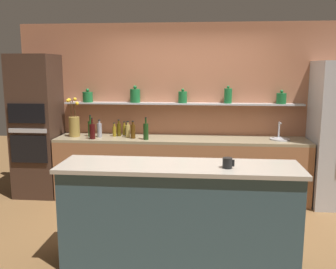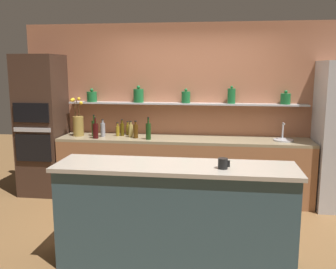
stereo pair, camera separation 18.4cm
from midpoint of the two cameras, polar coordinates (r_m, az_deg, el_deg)
ground_plane at (r=4.58m, az=1.01°, el=-14.91°), size 12.00×12.00×0.00m
back_wall_unit at (r=5.78m, az=2.22°, el=3.82°), size 5.20×0.28×2.60m
back_counter_unit at (r=5.59m, az=0.98°, el=-5.20°), size 3.68×0.62×0.92m
island_counter at (r=3.77m, az=0.24°, el=-12.11°), size 2.33×0.61×1.02m
oven_tower at (r=6.03m, az=-20.15°, el=1.19°), size 0.64×0.64×2.13m
flower_vase at (r=5.79m, az=-14.99°, el=1.43°), size 0.18×0.16×0.59m
sink_fixture at (r=5.57m, az=15.77°, el=-0.53°), size 0.28×0.28×0.25m
bottle_oil_0 at (r=5.77m, az=-7.58°, el=0.73°), size 0.05×0.05×0.21m
bottle_oil_1 at (r=5.69m, az=-9.09°, el=0.54°), size 0.06×0.06×0.21m
bottle_spirit_2 at (r=5.66m, az=-11.32°, el=0.69°), size 0.07×0.07×0.26m
bottle_spirit_3 at (r=5.57m, az=-7.08°, el=0.58°), size 0.07×0.07×0.24m
bottle_wine_4 at (r=5.75m, az=-12.62°, el=0.91°), size 0.08×0.08×0.32m
bottle_wine_5 at (r=5.54m, az=-12.40°, el=0.51°), size 0.08×0.08×0.31m
bottle_sauce_6 at (r=5.71m, az=-7.18°, el=0.62°), size 0.05×0.05×0.20m
bottle_wine_7 at (r=5.37m, az=-4.37°, el=0.51°), size 0.07×0.07×0.33m
bottle_oil_8 at (r=5.70m, az=-8.41°, el=0.77°), size 0.06×0.06×0.25m
bottle_spirit_9 at (r=5.49m, az=-6.32°, el=0.51°), size 0.07×0.07×0.26m
coffee_mug at (r=3.50m, az=7.57°, el=-4.33°), size 0.11×0.09×0.10m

